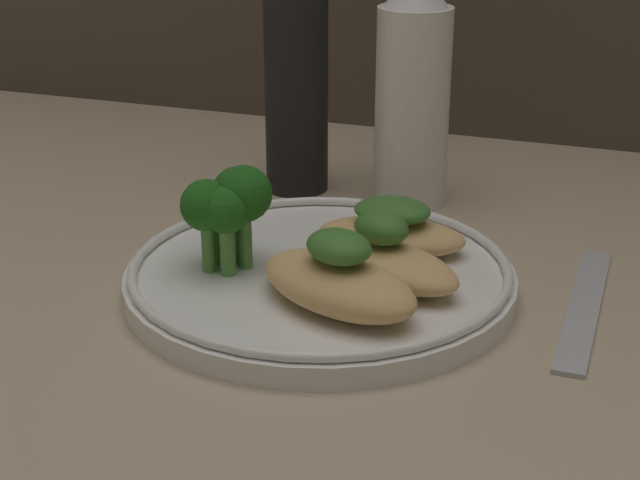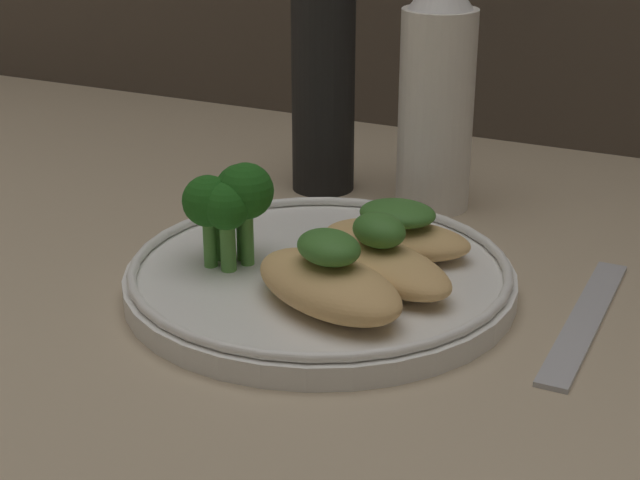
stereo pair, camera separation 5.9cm
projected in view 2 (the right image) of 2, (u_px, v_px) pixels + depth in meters
The scene contains 9 objects.
ground_plane at pixel (320, 298), 60.86cm from camera, with size 180.00×180.00×1.00cm, color tan.
plate at pixel (320, 276), 60.28cm from camera, with size 24.03×24.03×2.00cm.
grilled_meat_front at pixel (329, 281), 54.66cm from camera, with size 11.69×9.18×4.64cm.
grilled_meat_middle at pixel (381, 257), 58.34cm from camera, with size 12.25×9.25×4.31cm.
grilled_meat_back at pixel (397, 233), 61.85cm from camera, with size 9.95×5.87×3.51cm.
broccoli_bunch at pixel (230, 201), 59.55cm from camera, with size 5.21×5.05×6.55cm.
sauce_bottle at pixel (437, 94), 71.21cm from camera, with size 5.52×5.52×18.05cm.
pepper_grinder at pixel (323, 80), 74.84cm from camera, with size 4.87×4.87×19.25cm.
fork at pixel (586, 317), 56.67cm from camera, with size 1.81×16.90×0.60cm.
Camera 2 is at (23.91, -49.31, 26.22)cm, focal length 55.00 mm.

